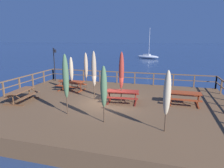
{
  "coord_description": "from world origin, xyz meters",
  "views": [
    {
      "loc": [
        3.44,
        -11.62,
        4.85
      ],
      "look_at": [
        0.0,
        0.87,
        1.88
      ],
      "focal_mm": 31.19,
      "sensor_mm": 36.0,
      "label": 1
    }
  ],
  "objects_px": {
    "patio_umbrella_short_front": "(167,93)",
    "patio_umbrella_tall_back_right": "(94,69)",
    "picnic_table_mid_centre": "(184,96)",
    "patio_umbrella_tall_back_left": "(71,69)",
    "picnic_table_mid_right": "(71,83)",
    "patio_umbrella_tall_mid_right": "(66,77)",
    "picnic_table_mid_left": "(122,94)",
    "patio_umbrella_short_back": "(86,66)",
    "sailboat_distant": "(148,57)",
    "lamp_post_hooked": "(54,59)",
    "patio_umbrella_short_mid": "(121,71)",
    "picnic_table_back_left": "(21,93)",
    "patio_umbrella_tall_front": "(104,87)"
  },
  "relations": [
    {
      "from": "patio_umbrella_tall_mid_right",
      "to": "lamp_post_hooked",
      "type": "height_order",
      "value": "patio_umbrella_tall_mid_right"
    },
    {
      "from": "patio_umbrella_short_front",
      "to": "picnic_table_back_left",
      "type": "bearing_deg",
      "value": 167.89
    },
    {
      "from": "picnic_table_mid_left",
      "to": "sailboat_distant",
      "type": "relative_size",
      "value": 0.28
    },
    {
      "from": "lamp_post_hooked",
      "to": "sailboat_distant",
      "type": "distance_m",
      "value": 35.89
    },
    {
      "from": "picnic_table_mid_left",
      "to": "sailboat_distant",
      "type": "bearing_deg",
      "value": 92.94
    },
    {
      "from": "patio_umbrella_tall_mid_right",
      "to": "patio_umbrella_tall_back_right",
      "type": "distance_m",
      "value": 2.96
    },
    {
      "from": "picnic_table_mid_centre",
      "to": "patio_umbrella_tall_back_left",
      "type": "bearing_deg",
      "value": 171.31
    },
    {
      "from": "picnic_table_mid_right",
      "to": "patio_umbrella_tall_back_left",
      "type": "bearing_deg",
      "value": 57.37
    },
    {
      "from": "picnic_table_mid_left",
      "to": "patio_umbrella_short_mid",
      "type": "bearing_deg",
      "value": -156.17
    },
    {
      "from": "patio_umbrella_short_back",
      "to": "patio_umbrella_short_front",
      "type": "relative_size",
      "value": 1.07
    },
    {
      "from": "patio_umbrella_tall_front",
      "to": "sailboat_distant",
      "type": "relative_size",
      "value": 0.36
    },
    {
      "from": "picnic_table_mid_centre",
      "to": "picnic_table_mid_left",
      "type": "distance_m",
      "value": 3.87
    },
    {
      "from": "picnic_table_back_left",
      "to": "patio_umbrella_tall_back_left",
      "type": "distance_m",
      "value": 4.12
    },
    {
      "from": "picnic_table_mid_left",
      "to": "lamp_post_hooked",
      "type": "relative_size",
      "value": 0.68
    },
    {
      "from": "picnic_table_mid_right",
      "to": "patio_umbrella_tall_mid_right",
      "type": "height_order",
      "value": "patio_umbrella_tall_mid_right"
    },
    {
      "from": "picnic_table_mid_left",
      "to": "patio_umbrella_short_back",
      "type": "height_order",
      "value": "patio_umbrella_short_back"
    },
    {
      "from": "picnic_table_mid_left",
      "to": "patio_umbrella_short_back",
      "type": "distance_m",
      "value": 5.05
    },
    {
      "from": "picnic_table_mid_centre",
      "to": "patio_umbrella_short_mid",
      "type": "relative_size",
      "value": 0.62
    },
    {
      "from": "patio_umbrella_short_mid",
      "to": "lamp_post_hooked",
      "type": "distance_m",
      "value": 9.05
    },
    {
      "from": "patio_umbrella_short_back",
      "to": "picnic_table_mid_left",
      "type": "bearing_deg",
      "value": -39.06
    },
    {
      "from": "patio_umbrella_tall_mid_right",
      "to": "patio_umbrella_tall_front",
      "type": "bearing_deg",
      "value": -12.39
    },
    {
      "from": "patio_umbrella_short_back",
      "to": "sailboat_distant",
      "type": "relative_size",
      "value": 0.38
    },
    {
      "from": "patio_umbrella_tall_back_right",
      "to": "patio_umbrella_tall_back_left",
      "type": "bearing_deg",
      "value": 144.93
    },
    {
      "from": "patio_umbrella_tall_back_right",
      "to": "sailboat_distant",
      "type": "bearing_deg",
      "value": 90.14
    },
    {
      "from": "picnic_table_mid_left",
      "to": "patio_umbrella_tall_mid_right",
      "type": "bearing_deg",
      "value": -130.97
    },
    {
      "from": "patio_umbrella_tall_back_left",
      "to": "patio_umbrella_tall_back_right",
      "type": "bearing_deg",
      "value": -35.07
    },
    {
      "from": "patio_umbrella_short_mid",
      "to": "patio_umbrella_tall_back_right",
      "type": "relative_size",
      "value": 0.99
    },
    {
      "from": "picnic_table_mid_right",
      "to": "patio_umbrella_tall_back_left",
      "type": "height_order",
      "value": "patio_umbrella_tall_back_left"
    },
    {
      "from": "picnic_table_mid_left",
      "to": "patio_umbrella_short_mid",
      "type": "height_order",
      "value": "patio_umbrella_short_mid"
    },
    {
      "from": "sailboat_distant",
      "to": "patio_umbrella_short_mid",
      "type": "bearing_deg",
      "value": -87.17
    },
    {
      "from": "patio_umbrella_tall_mid_right",
      "to": "patio_umbrella_tall_back_right",
      "type": "xyz_separation_m",
      "value": [
        0.47,
        2.92,
        -0.0
      ]
    },
    {
      "from": "patio_umbrella_tall_back_left",
      "to": "patio_umbrella_short_back",
      "type": "relative_size",
      "value": 0.91
    },
    {
      "from": "patio_umbrella_tall_mid_right",
      "to": "patio_umbrella_tall_front",
      "type": "distance_m",
      "value": 2.32
    },
    {
      "from": "patio_umbrella_short_back",
      "to": "patio_umbrella_tall_back_right",
      "type": "distance_m",
      "value": 3.48
    },
    {
      "from": "patio_umbrella_tall_mid_right",
      "to": "lamp_post_hooked",
      "type": "xyz_separation_m",
      "value": [
        -5.31,
        7.58,
        0.04
      ]
    },
    {
      "from": "picnic_table_mid_centre",
      "to": "patio_umbrella_tall_mid_right",
      "type": "relative_size",
      "value": 0.61
    },
    {
      "from": "patio_umbrella_tall_mid_right",
      "to": "patio_umbrella_short_front",
      "type": "relative_size",
      "value": 1.19
    },
    {
      "from": "picnic_table_mid_right",
      "to": "picnic_table_mid_left",
      "type": "xyz_separation_m",
      "value": [
        4.57,
        -1.9,
        0.0
      ]
    },
    {
      "from": "patio_umbrella_short_front",
      "to": "patio_umbrella_tall_back_right",
      "type": "height_order",
      "value": "patio_umbrella_tall_back_right"
    },
    {
      "from": "picnic_table_mid_right",
      "to": "picnic_table_mid_centre",
      "type": "xyz_separation_m",
      "value": [
        8.38,
        -1.24,
        -0.0
      ]
    },
    {
      "from": "patio_umbrella_short_front",
      "to": "lamp_post_hooked",
      "type": "xyz_separation_m",
      "value": [
        -10.44,
        8.29,
        0.37
      ]
    },
    {
      "from": "sailboat_distant",
      "to": "patio_umbrella_short_back",
      "type": "bearing_deg",
      "value": -92.66
    },
    {
      "from": "picnic_table_back_left",
      "to": "patio_umbrella_short_front",
      "type": "distance_m",
      "value": 9.39
    },
    {
      "from": "patio_umbrella_tall_back_right",
      "to": "patio_umbrella_tall_front",
      "type": "bearing_deg",
      "value": -62.58
    },
    {
      "from": "picnic_table_mid_centre",
      "to": "patio_umbrella_short_mid",
      "type": "height_order",
      "value": "patio_umbrella_short_mid"
    },
    {
      "from": "patio_umbrella_short_mid",
      "to": "patio_umbrella_short_front",
      "type": "xyz_separation_m",
      "value": [
        2.77,
        -3.49,
        -0.31
      ]
    },
    {
      "from": "sailboat_distant",
      "to": "patio_umbrella_tall_front",
      "type": "bearing_deg",
      "value": -87.54
    },
    {
      "from": "patio_umbrella_short_mid",
      "to": "sailboat_distant",
      "type": "height_order",
      "value": "sailboat_distant"
    },
    {
      "from": "picnic_table_mid_left",
      "to": "sailboat_distant",
      "type": "xyz_separation_m",
      "value": [
        -2.06,
        40.12,
        -0.93
      ]
    },
    {
      "from": "patio_umbrella_tall_back_right",
      "to": "picnic_table_mid_right",
      "type": "bearing_deg",
      "value": 145.67
    }
  ]
}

